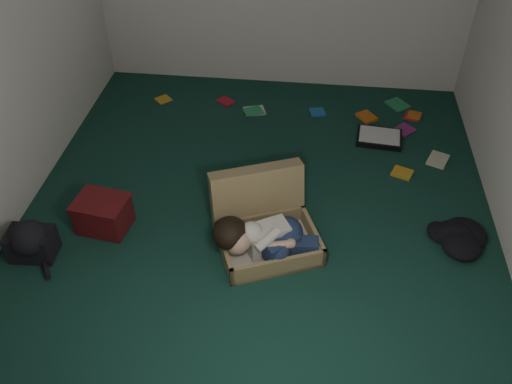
# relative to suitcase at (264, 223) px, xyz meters

# --- Properties ---
(floor) EXTENTS (4.50, 4.50, 0.00)m
(floor) POSITION_rel_suitcase_xyz_m (-0.08, 0.32, -0.17)
(floor) COLOR #13382E
(floor) RESTS_ON ground
(wall_front) EXTENTS (4.50, 0.00, 4.50)m
(wall_front) POSITION_rel_suitcase_xyz_m (-0.08, -1.93, 1.13)
(wall_front) COLOR silver
(wall_front) RESTS_ON ground
(suitcase) EXTENTS (0.98, 0.97, 0.56)m
(suitcase) POSITION_rel_suitcase_xyz_m (0.00, 0.00, 0.00)
(suitcase) COLOR #968053
(suitcase) RESTS_ON floor
(person) EXTENTS (0.85, 0.44, 0.35)m
(person) POSITION_rel_suitcase_xyz_m (0.02, -0.20, 0.04)
(person) COLOR silver
(person) RESTS_ON suitcase
(maroon_bin) EXTENTS (0.46, 0.39, 0.29)m
(maroon_bin) POSITION_rel_suitcase_xyz_m (-1.33, -0.02, -0.02)
(maroon_bin) COLOR #581214
(maroon_bin) RESTS_ON floor
(backpack) EXTENTS (0.45, 0.37, 0.26)m
(backpack) POSITION_rel_suitcase_xyz_m (-1.78, -0.39, -0.04)
(backpack) COLOR black
(backpack) RESTS_ON floor
(clothing_pile) EXTENTS (0.50, 0.46, 0.13)m
(clothing_pile) POSITION_rel_suitcase_xyz_m (1.52, 0.10, -0.10)
(clothing_pile) COLOR black
(clothing_pile) RESTS_ON floor
(paper_tray) EXTENTS (0.47, 0.37, 0.06)m
(paper_tray) POSITION_rel_suitcase_xyz_m (1.01, 1.50, -0.14)
(paper_tray) COLOR black
(paper_tray) RESTS_ON floor
(book_scatter) EXTENTS (3.08, 1.40, 0.02)m
(book_scatter) POSITION_rel_suitcase_xyz_m (0.57, 1.78, -0.16)
(book_scatter) COLOR gold
(book_scatter) RESTS_ON floor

